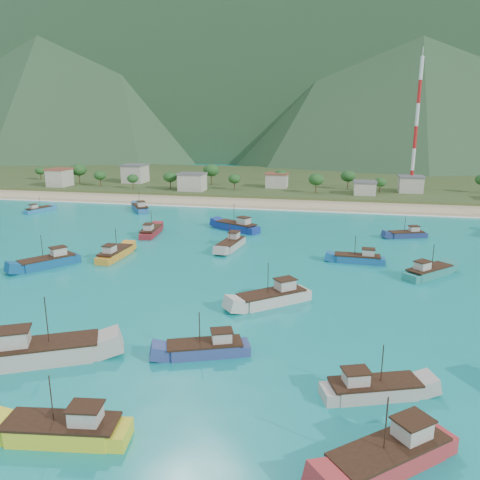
% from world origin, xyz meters
% --- Properties ---
extents(ground, '(600.00, 600.00, 0.00)m').
position_xyz_m(ground, '(0.00, 0.00, 0.00)').
color(ground, '#0B8177').
rests_on(ground, ground).
extents(beach, '(400.00, 18.00, 1.20)m').
position_xyz_m(beach, '(0.00, 79.00, 0.00)').
color(beach, beige).
rests_on(beach, ground).
extents(land, '(400.00, 110.00, 2.40)m').
position_xyz_m(land, '(0.00, 140.00, 0.00)').
color(land, '#385123').
rests_on(land, ground).
extents(surf_line, '(400.00, 2.50, 0.08)m').
position_xyz_m(surf_line, '(0.00, 69.50, 0.00)').
color(surf_line, white).
rests_on(surf_line, ground).
extents(mountains, '(1520.00, 440.00, 260.00)m').
position_xyz_m(mountains, '(-18.31, 403.81, 106.83)').
color(mountains, slate).
rests_on(mountains, ground).
extents(village, '(209.94, 29.52, 7.19)m').
position_xyz_m(village, '(12.54, 102.37, 4.66)').
color(village, beige).
rests_on(village, ground).
extents(vegetation, '(271.42, 25.91, 8.53)m').
position_xyz_m(vegetation, '(-7.69, 103.61, 5.11)').
color(vegetation, '#235623').
rests_on(vegetation, ground).
extents(radio_tower, '(1.20, 1.20, 47.09)m').
position_xyz_m(radio_tower, '(44.75, 108.00, 25.15)').
color(radio_tower, red).
rests_on(radio_tower, ground).
extents(boat_0, '(3.39, 10.64, 6.24)m').
position_xyz_m(boat_0, '(-24.28, 9.82, 0.74)').
color(boat_0, orange).
rests_on(boat_0, ground).
extents(boat_1, '(9.85, 3.19, 5.77)m').
position_xyz_m(boat_1, '(23.60, 16.98, 0.66)').
color(boat_1, '#175995').
rests_on(boat_1, ground).
extents(boat_2, '(10.27, 6.32, 5.84)m').
position_xyz_m(boat_2, '(5.06, -25.10, 0.67)').
color(boat_2, navy).
rests_on(boat_2, ground).
extents(boat_3, '(9.61, 9.71, 6.23)m').
position_xyz_m(boat_3, '(35.50, 10.78, 0.74)').
color(boat_3, teal).
rests_on(boat_3, ground).
extents(boat_6, '(11.02, 10.10, 6.83)m').
position_xyz_m(boat_6, '(24.57, -39.63, 0.85)').
color(boat_6, '#B62F33').
rests_on(boat_6, ground).
extents(boat_8, '(12.46, 8.92, 7.21)m').
position_xyz_m(boat_8, '(-5.59, 38.94, 0.92)').
color(boat_8, navy).
rests_on(boat_8, ground).
extents(boat_9, '(11.20, 10.23, 6.94)m').
position_xyz_m(boat_9, '(10.37, -7.59, 0.87)').
color(boat_9, beige).
rests_on(boat_9, ground).
extents(boat_10, '(5.35, 9.18, 5.21)m').
position_xyz_m(boat_10, '(-70.06, 50.52, 0.55)').
color(boat_10, teal).
rests_on(boat_10, ground).
extents(boat_12, '(10.51, 6.27, 5.97)m').
position_xyz_m(boat_12, '(23.69, -29.87, 0.69)').
color(boat_12, '#B4B0A4').
rests_on(boat_12, ground).
extents(boat_13, '(4.51, 11.07, 6.35)m').
position_xyz_m(boat_13, '(-3.15, 22.13, 0.76)').
color(boat_13, '#B2AAA3').
rests_on(boat_13, ground).
extents(boat_14, '(14.17, 9.94, 8.17)m').
position_xyz_m(boat_14, '(-13.10, -30.65, 1.09)').
color(boat_14, '#B5AEA3').
rests_on(boat_14, ground).
extents(boat_15, '(9.47, 5.66, 5.38)m').
position_xyz_m(boat_15, '(35.46, 40.56, 0.58)').
color(boat_15, navy).
rests_on(boat_15, ground).
extents(boat_16, '(9.27, 11.17, 6.69)m').
position_xyz_m(boat_16, '(-33.95, 1.87, 0.82)').
color(boat_16, '#0E4D84').
rests_on(boat_16, ground).
extents(boat_17, '(4.39, 10.89, 6.26)m').
position_xyz_m(boat_17, '(-24.92, 29.89, 0.74)').
color(boat_17, maroon).
rests_on(boat_17, ground).
extents(boat_21, '(9.01, 10.97, 6.55)m').
position_xyz_m(boat_21, '(-40.48, 58.48, 0.80)').
color(boat_21, '#265D92').
rests_on(boat_21, ground).
extents(boat_23, '(11.35, 4.78, 6.50)m').
position_xyz_m(boat_23, '(-2.69, -42.27, 0.79)').
color(boat_23, yellow).
rests_on(boat_23, ground).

